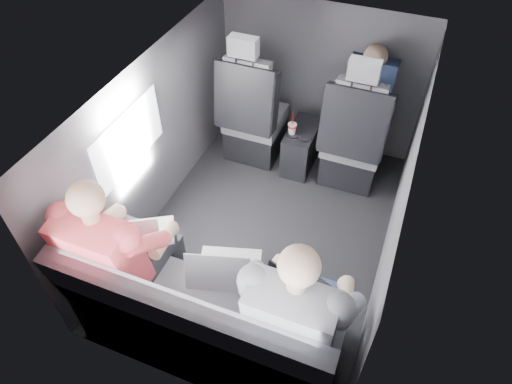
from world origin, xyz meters
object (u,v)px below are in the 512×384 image
at_px(center_console, 301,147).
at_px(laptop_silver, 225,268).
at_px(front_seat_right, 353,144).
at_px(laptop_black, 296,289).
at_px(front_seat_left, 253,120).
at_px(passenger_rear_right, 298,312).
at_px(rear_bench, 205,325).
at_px(passenger_front_right, 368,93).
at_px(soda_cup, 292,129).
at_px(passenger_rear_left, 120,250).
at_px(laptop_white, 144,234).

distance_m(center_console, laptop_silver, 1.78).
distance_m(front_seat_right, laptop_black, 1.68).
height_order(front_seat_left, passenger_rear_right, passenger_rear_right).
distance_m(rear_bench, passenger_rear_right, 0.65).
relative_size(laptop_silver, passenger_front_right, 0.57).
xyz_separation_m(front_seat_left, soda_cup, (0.38, -0.06, 0.06)).
relative_size(front_seat_left, center_console, 2.64).
distance_m(laptop_black, passenger_rear_right, 0.15).
xyz_separation_m(center_console, passenger_rear_left, (-0.57, -1.85, 0.45)).
height_order(laptop_silver, passenger_rear_right, passenger_rear_right).
bearing_deg(front_seat_left, passenger_front_right, 15.78).
bearing_deg(laptop_black, center_console, 105.62).
bearing_deg(passenger_rear_left, laptop_silver, 11.39).
bearing_deg(passenger_rear_left, rear_bench, -9.38).
distance_m(soda_cup, laptop_silver, 1.64).
xyz_separation_m(laptop_silver, passenger_front_right, (0.41, 1.94, 0.11)).
distance_m(front_seat_left, passenger_rear_left, 1.83).
bearing_deg(soda_cup, laptop_silver, -85.59).
relative_size(front_seat_right, laptop_black, 2.82).
relative_size(laptop_white, passenger_front_right, 0.58).
bearing_deg(passenger_front_right, front_seat_left, -164.22).
relative_size(rear_bench, laptop_silver, 3.80).
xyz_separation_m(front_seat_right, passenger_front_right, (0.01, 0.26, 0.34)).
height_order(laptop_white, laptop_silver, laptop_silver).
height_order(center_console, soda_cup, soda_cup).
distance_m(front_seat_left, front_seat_right, 0.90).
bearing_deg(passenger_rear_right, soda_cup, 109.11).
relative_size(center_console, laptop_black, 1.07).
bearing_deg(laptop_silver, soda_cup, 94.41).
height_order(front_seat_left, passenger_rear_left, passenger_rear_left).
bearing_deg(passenger_rear_right, laptop_black, 112.88).
height_order(front_seat_left, laptop_white, front_seat_left).
relative_size(front_seat_right, laptop_silver, 3.01).
distance_m(soda_cup, passenger_front_right, 0.68).
distance_m(front_seat_left, center_console, 0.49).
distance_m(front_seat_left, laptop_silver, 1.77).
height_order(soda_cup, laptop_silver, laptop_silver).
relative_size(passenger_rear_left, passenger_front_right, 1.76).
bearing_deg(rear_bench, laptop_white, 152.64).
distance_m(passenger_rear_right, passenger_front_right, 2.07).
distance_m(rear_bench, laptop_black, 0.62).
height_order(center_console, passenger_rear_right, passenger_rear_right).
height_order(rear_bench, laptop_white, rear_bench).
height_order(front_seat_left, passenger_front_right, front_seat_left).
relative_size(front_seat_right, passenger_rear_right, 0.97).
height_order(laptop_white, passenger_rear_left, passenger_rear_left).
distance_m(front_seat_left, soda_cup, 0.39).
bearing_deg(rear_bench, center_console, 90.00).
bearing_deg(rear_bench, passenger_rear_right, 9.94).
distance_m(soda_cup, laptop_white, 1.65).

